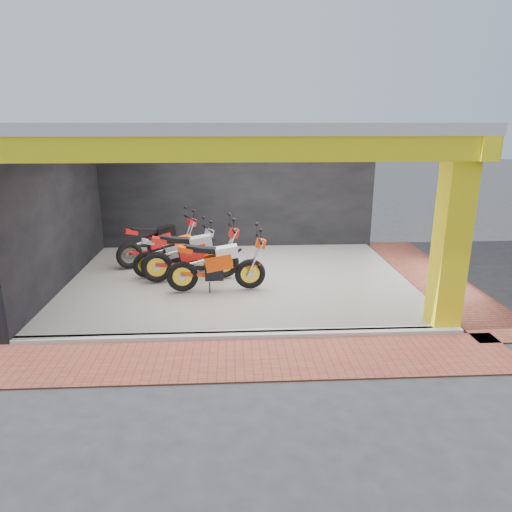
{
  "coord_description": "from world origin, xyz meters",
  "views": [
    {
      "loc": [
        -0.16,
        -8.43,
        3.69
      ],
      "look_at": [
        0.36,
        1.13,
        0.9
      ],
      "focal_mm": 32.0,
      "sensor_mm": 36.0,
      "label": 1
    }
  ],
  "objects": [
    {
      "name": "ground",
      "position": [
        0.0,
        0.0,
        0.0
      ],
      "size": [
        80.0,
        80.0,
        0.0
      ],
      "primitive_type": "plane",
      "color": "#2D2D30",
      "rests_on": "ground"
    },
    {
      "name": "showroom_floor",
      "position": [
        0.0,
        2.0,
        0.05
      ],
      "size": [
        8.0,
        6.0,
        0.1
      ],
      "primitive_type": "cube",
      "color": "silver",
      "rests_on": "ground"
    },
    {
      "name": "showroom_ceiling",
      "position": [
        0.0,
        2.0,
        3.6
      ],
      "size": [
        8.4,
        6.4,
        0.2
      ],
      "primitive_type": "cube",
      "color": "beige",
      "rests_on": "corner_column"
    },
    {
      "name": "back_wall",
      "position": [
        0.0,
        5.1,
        1.75
      ],
      "size": [
        8.2,
        0.2,
        3.5
      ],
      "primitive_type": "cube",
      "color": "black",
      "rests_on": "ground"
    },
    {
      "name": "left_wall",
      "position": [
        -4.1,
        2.0,
        1.75
      ],
      "size": [
        0.2,
        6.2,
        3.5
      ],
      "primitive_type": "cube",
      "color": "black",
      "rests_on": "ground"
    },
    {
      "name": "corner_column",
      "position": [
        3.75,
        -0.75,
        1.75
      ],
      "size": [
        0.5,
        0.5,
        3.5
      ],
      "primitive_type": "cube",
      "color": "yellow",
      "rests_on": "ground"
    },
    {
      "name": "header_beam_front",
      "position": [
        0.0,
        -1.0,
        3.3
      ],
      "size": [
        8.4,
        0.3,
        0.4
      ],
      "primitive_type": "cube",
      "color": "yellow",
      "rests_on": "corner_column"
    },
    {
      "name": "header_beam_right",
      "position": [
        4.0,
        2.0,
        3.3
      ],
      "size": [
        0.3,
        6.4,
        0.4
      ],
      "primitive_type": "cube",
      "color": "yellow",
      "rests_on": "corner_column"
    },
    {
      "name": "floor_kerb",
      "position": [
        0.0,
        -1.02,
        0.05
      ],
      "size": [
        8.0,
        0.2,
        0.1
      ],
      "primitive_type": "cube",
      "color": "silver",
      "rests_on": "ground"
    },
    {
      "name": "paver_front",
      "position": [
        0.0,
        -1.8,
        0.01
      ],
      "size": [
        9.0,
        1.4,
        0.03
      ],
      "primitive_type": "cube",
      "color": "brown",
      "rests_on": "ground"
    },
    {
      "name": "paver_right",
      "position": [
        4.8,
        2.0,
        0.01
      ],
      "size": [
        1.4,
        7.0,
        0.03
      ],
      "primitive_type": "cube",
      "color": "brown",
      "rests_on": "ground"
    },
    {
      "name": "moto_hero",
      "position": [
        0.23,
        1.19,
        0.8
      ],
      "size": [
        2.36,
        1.01,
        1.41
      ],
      "primitive_type": null,
      "rotation": [
        0.0,
        0.0,
        0.07
      ],
      "color": "#FF460A",
      "rests_on": "showroom_floor"
    },
    {
      "name": "moto_row_a",
      "position": [
        -0.36,
        1.97,
        0.84
      ],
      "size": [
        2.53,
        1.25,
        1.48
      ],
      "primitive_type": null,
      "rotation": [
        0.0,
        0.0,
        0.15
      ],
      "color": "red",
      "rests_on": "showroom_floor"
    },
    {
      "name": "moto_row_b",
      "position": [
        -1.44,
        3.5,
        0.8
      ],
      "size": [
        2.42,
        1.74,
        1.39
      ],
      "primitive_type": null,
      "rotation": [
        0.0,
        0.0,
        0.44
      ],
      "color": "red",
      "rests_on": "showroom_floor"
    },
    {
      "name": "moto_row_c",
      "position": [
        -0.92,
        2.57,
        0.75
      ],
      "size": [
        2.27,
        1.46,
        1.3
      ],
      "primitive_type": null,
      "rotation": [
        0.0,
        0.0,
        0.34
      ],
      "color": "#9B9DA2",
      "rests_on": "showroom_floor"
    }
  ]
}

